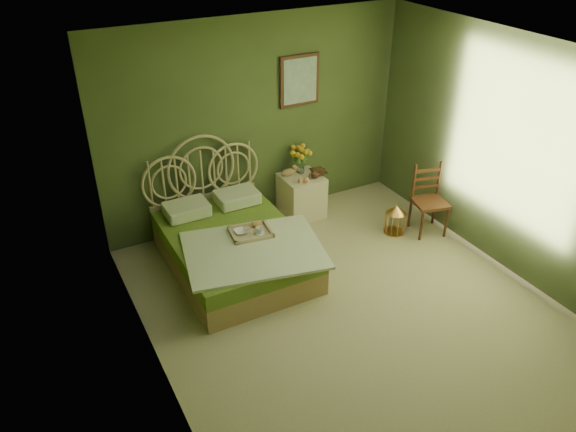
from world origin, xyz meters
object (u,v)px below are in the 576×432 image
bed (233,245)px  birdcage (395,219)px  chair (427,195)px  nightstand (301,190)px

bed → birdcage: 2.12m
chair → birdcage: (-0.38, 0.10, -0.30)m
bed → chair: size_ratio=2.35×
nightstand → chair: 1.62m
nightstand → chair: bearing=-42.1°
chair → birdcage: 0.50m
nightstand → chair: size_ratio=1.11×
bed → nightstand: bearing=28.1°
birdcage → bed: bearing=172.0°
bed → nightstand: (1.28, 0.68, 0.07)m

